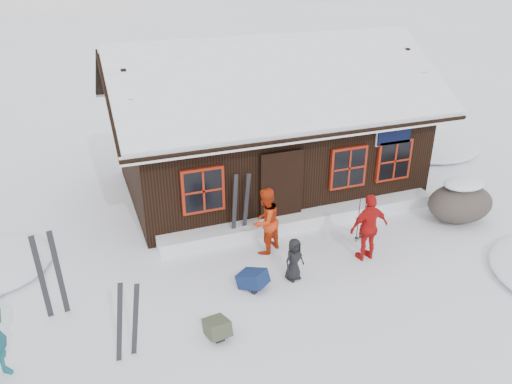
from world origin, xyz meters
TOP-DOWN VIEW (x-y plane):
  - ground at (0.00, 0.00)m, footprint 120.00×120.00m
  - mountain_hut at (1.50, 4.98)m, footprint 8.90×6.09m
  - snow_drift at (1.50, 2.25)m, footprint 7.60×0.60m
  - snow_mounds at (1.65, 1.86)m, footprint 20.60×13.20m
  - skier_orange_left at (0.09, 1.45)m, footprint 0.99×0.93m
  - skier_orange_right at (2.16, 0.34)m, footprint 0.96×0.42m
  - skier_crouched at (0.25, 0.19)m, footprint 0.55×0.44m
  - boulder at (5.43, 1.09)m, footprint 1.77×1.33m
  - ski_pair_left at (-3.36, -0.91)m, footprint 0.55×0.16m
  - ski_pair_mid at (-4.55, 0.75)m, footprint 0.45×0.12m
  - ski_pair_right at (-0.26, 2.20)m, footprint 0.53×0.10m
  - ski_poles at (2.42, 1.08)m, footprint 0.21×0.10m
  - backpack_blue at (-0.69, 0.18)m, footprint 0.69×0.72m
  - backpack_olive at (-1.81, -0.97)m, footprint 0.46×0.57m

SIDE VIEW (x-z plane):
  - ground at x=0.00m, z-range 0.00..0.00m
  - snow_mounds at x=1.65m, z-range -0.24..0.24m
  - backpack_olive at x=-1.81m, z-range 0.00..0.29m
  - backpack_blue at x=-0.69m, z-range 0.00..0.31m
  - snow_drift at x=1.50m, z-range 0.00..0.35m
  - skier_crouched at x=0.25m, z-range 0.00..0.98m
  - boulder at x=5.43m, z-range 0.01..1.05m
  - ski_poles at x=2.42m, z-range -0.04..1.12m
  - ski_pair_left at x=-3.36m, z-range -0.05..1.53m
  - skier_orange_left at x=0.09m, z-range 0.00..1.62m
  - skier_orange_right at x=2.16m, z-range 0.00..1.63m
  - ski_pair_right at x=-0.26m, z-range -0.05..1.73m
  - ski_pair_mid at x=-4.55m, z-range -0.05..1.83m
  - mountain_hut at x=1.50m, z-range -0.63..3.79m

